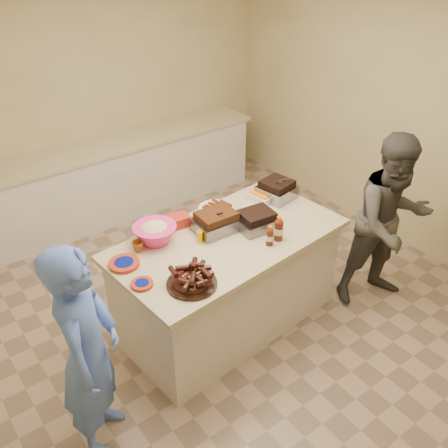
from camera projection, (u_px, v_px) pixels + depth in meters
room at (226, 308)px, 4.64m from camera, size 4.50×5.00×2.70m
back_counter at (114, 178)px, 5.89m from camera, size 3.60×0.64×0.90m
island at (227, 320)px, 4.51m from camera, size 1.99×1.17×0.91m
rib_platter at (192, 285)px, 3.52m from camera, size 0.47×0.47×0.15m
pulled_pork_tray at (216, 230)px, 4.11m from camera, size 0.37×0.29×0.11m
brisket_tray at (256, 228)px, 4.15m from camera, size 0.34×0.30×0.09m
roasting_pan at (276, 197)px, 4.57m from camera, size 0.34×0.34×0.12m
coleslaw_bowl at (156, 241)px, 3.98m from camera, size 0.38×0.38×0.24m
sausage_plate at (215, 209)px, 4.40m from camera, size 0.38×0.38×0.05m
mac_cheese_dish at (266, 197)px, 4.58m from camera, size 0.34×0.27×0.08m
bbq_bottle_a at (278, 239)px, 4.00m from camera, size 0.08×0.08×0.21m
bbq_bottle_b at (269, 245)px, 3.94m from camera, size 0.06×0.06×0.17m
mustard_bottle at (200, 242)px, 3.97m from camera, size 0.05×0.05×0.13m
sauce_bowl at (210, 222)px, 4.23m from camera, size 0.16×0.06×0.15m
plate_stack_large at (124, 265)px, 3.71m from camera, size 0.25×0.25×0.03m
plate_stack_small at (142, 285)px, 3.52m from camera, size 0.18×0.18×0.02m
plastic_cup at (138, 251)px, 3.86m from camera, size 0.10×0.09×0.09m
basket_stack at (179, 225)px, 4.17m from camera, size 0.20×0.16×0.09m
guest_blue at (106, 434)px, 3.54m from camera, size 1.65×1.43×0.39m
guest_gray at (375, 293)px, 4.83m from camera, size 1.27×1.80×0.62m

